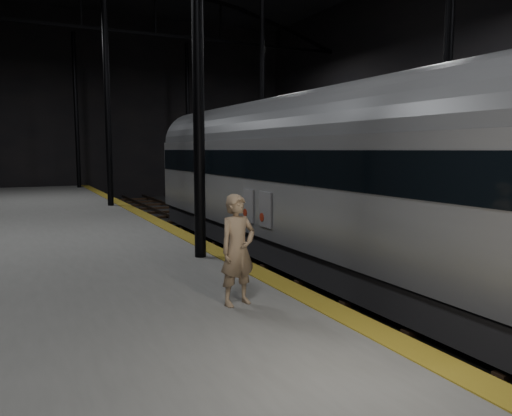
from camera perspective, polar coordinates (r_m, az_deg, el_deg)
ground at (r=17.08m, az=1.27°, el=-5.11°), size 44.00×44.00×0.00m
platform_left at (r=15.18m, az=-24.94°, el=-5.31°), size 9.00×43.80×1.00m
platform_right at (r=21.42m, az=19.44°, el=-1.73°), size 9.00×43.80×1.00m
tactile_strip at (r=15.71m, az=-9.35°, el=-2.51°), size 0.50×43.80×0.01m
track at (r=17.06m, az=1.27°, el=-4.89°), size 2.40×43.00×0.24m
train at (r=15.27m, az=4.16°, el=4.09°), size 2.82×18.80×5.03m
woman at (r=8.00m, az=-2.10°, el=-4.81°), size 0.73×0.56×1.79m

